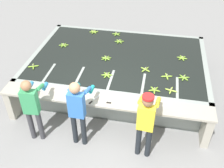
{
  "coord_description": "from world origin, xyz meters",
  "views": [
    {
      "loc": [
        0.99,
        -3.91,
        4.46
      ],
      "look_at": [
        0.0,
        1.12,
        0.58
      ],
      "focal_mm": 42.0,
      "sensor_mm": 36.0,
      "label": 1
    }
  ],
  "objects_px": {
    "worker_1": "(78,108)",
    "banana_bunch_floating_5": "(182,58)",
    "banana_bunch_floating_9": "(145,69)",
    "worker_0": "(32,105)",
    "banana_bunch_floating_10": "(64,45)",
    "knife_0": "(93,101)",
    "knife_1": "(112,103)",
    "banana_bunch_floating_1": "(107,75)",
    "banana_bunch_floating_7": "(33,66)",
    "banana_bunch_floating_11": "(106,58)",
    "worker_2": "(146,120)",
    "banana_bunch_floating_8": "(116,34)",
    "banana_bunch_floating_4": "(184,78)",
    "banana_bunch_floating_0": "(154,90)",
    "banana_bunch_floating_2": "(119,41)",
    "banana_bunch_floating_6": "(94,32)",
    "banana_bunch_floating_12": "(171,90)",
    "banana_bunch_floating_3": "(167,76)"
  },
  "relations": [
    {
      "from": "worker_1",
      "to": "knife_1",
      "type": "height_order",
      "value": "worker_1"
    },
    {
      "from": "banana_bunch_floating_5",
      "to": "banana_bunch_floating_6",
      "type": "bearing_deg",
      "value": 158.35
    },
    {
      "from": "banana_bunch_floating_0",
      "to": "banana_bunch_floating_10",
      "type": "bearing_deg",
      "value": 149.57
    },
    {
      "from": "banana_bunch_floating_1",
      "to": "banana_bunch_floating_6",
      "type": "relative_size",
      "value": 1.0
    },
    {
      "from": "banana_bunch_floating_2",
      "to": "banana_bunch_floating_11",
      "type": "xyz_separation_m",
      "value": [
        -0.18,
        -0.99,
        -0.0
      ]
    },
    {
      "from": "banana_bunch_floating_7",
      "to": "banana_bunch_floating_12",
      "type": "xyz_separation_m",
      "value": [
        3.42,
        -0.32,
        0.0
      ]
    },
    {
      "from": "banana_bunch_floating_5",
      "to": "banana_bunch_floating_10",
      "type": "xyz_separation_m",
      "value": [
        -3.31,
        0.07,
        0.0
      ]
    },
    {
      "from": "banana_bunch_floating_9",
      "to": "worker_0",
      "type": "bearing_deg",
      "value": -138.88
    },
    {
      "from": "worker_1",
      "to": "banana_bunch_floating_1",
      "type": "distance_m",
      "value": 1.43
    },
    {
      "from": "banana_bunch_floating_6",
      "to": "banana_bunch_floating_9",
      "type": "distance_m",
      "value": 2.52
    },
    {
      "from": "worker_2",
      "to": "banana_bunch_floating_10",
      "type": "height_order",
      "value": "worker_2"
    },
    {
      "from": "banana_bunch_floating_6",
      "to": "banana_bunch_floating_7",
      "type": "relative_size",
      "value": 1.05
    },
    {
      "from": "banana_bunch_floating_2",
      "to": "banana_bunch_floating_5",
      "type": "height_order",
      "value": "same"
    },
    {
      "from": "banana_bunch_floating_0",
      "to": "banana_bunch_floating_4",
      "type": "relative_size",
      "value": 0.99
    },
    {
      "from": "worker_0",
      "to": "knife_0",
      "type": "height_order",
      "value": "worker_0"
    },
    {
      "from": "banana_bunch_floating_4",
      "to": "knife_1",
      "type": "relative_size",
      "value": 0.8
    },
    {
      "from": "banana_bunch_floating_0",
      "to": "knife_0",
      "type": "xyz_separation_m",
      "value": [
        -1.26,
        -0.61,
        -0.01
      ]
    },
    {
      "from": "banana_bunch_floating_6",
      "to": "banana_bunch_floating_12",
      "type": "relative_size",
      "value": 1.0
    },
    {
      "from": "banana_bunch_floating_4",
      "to": "banana_bunch_floating_10",
      "type": "distance_m",
      "value": 3.47
    },
    {
      "from": "banana_bunch_floating_2",
      "to": "banana_bunch_floating_8",
      "type": "relative_size",
      "value": 1.02
    },
    {
      "from": "banana_bunch_floating_11",
      "to": "worker_2",
      "type": "bearing_deg",
      "value": -60.6
    },
    {
      "from": "banana_bunch_floating_7",
      "to": "banana_bunch_floating_11",
      "type": "bearing_deg",
      "value": 23.26
    },
    {
      "from": "banana_bunch_floating_0",
      "to": "banana_bunch_floating_5",
      "type": "xyz_separation_m",
      "value": [
        0.63,
        1.51,
        -0.0
      ]
    },
    {
      "from": "banana_bunch_floating_6",
      "to": "banana_bunch_floating_12",
      "type": "height_order",
      "value": "same"
    },
    {
      "from": "worker_0",
      "to": "banana_bunch_floating_7",
      "type": "height_order",
      "value": "worker_0"
    },
    {
      "from": "banana_bunch_floating_2",
      "to": "knife_0",
      "type": "bearing_deg",
      "value": -92.09
    },
    {
      "from": "worker_1",
      "to": "banana_bunch_floating_5",
      "type": "bearing_deg",
      "value": 50.7
    },
    {
      "from": "banana_bunch_floating_5",
      "to": "banana_bunch_floating_9",
      "type": "xyz_separation_m",
      "value": [
        -0.9,
        -0.73,
        0.0
      ]
    },
    {
      "from": "banana_bunch_floating_2",
      "to": "banana_bunch_floating_1",
      "type": "bearing_deg",
      "value": -89.99
    },
    {
      "from": "banana_bunch_floating_10",
      "to": "banana_bunch_floating_11",
      "type": "height_order",
      "value": "same"
    },
    {
      "from": "banana_bunch_floating_3",
      "to": "knife_0",
      "type": "height_order",
      "value": "banana_bunch_floating_3"
    },
    {
      "from": "banana_bunch_floating_5",
      "to": "banana_bunch_floating_1",
      "type": "bearing_deg",
      "value": -147.32
    },
    {
      "from": "banana_bunch_floating_2",
      "to": "banana_bunch_floating_6",
      "type": "bearing_deg",
      "value": 152.15
    },
    {
      "from": "worker_0",
      "to": "banana_bunch_floating_9",
      "type": "bearing_deg",
      "value": 41.12
    },
    {
      "from": "banana_bunch_floating_9",
      "to": "knife_0",
      "type": "height_order",
      "value": "banana_bunch_floating_9"
    },
    {
      "from": "worker_0",
      "to": "banana_bunch_floating_8",
      "type": "relative_size",
      "value": 5.61
    },
    {
      "from": "banana_bunch_floating_10",
      "to": "banana_bunch_floating_4",
      "type": "bearing_deg",
      "value": -16.16
    },
    {
      "from": "knife_1",
      "to": "banana_bunch_floating_5",
      "type": "bearing_deg",
      "value": 55.24
    },
    {
      "from": "worker_0",
      "to": "worker_2",
      "type": "bearing_deg",
      "value": -0.14
    },
    {
      "from": "banana_bunch_floating_1",
      "to": "worker_1",
      "type": "bearing_deg",
      "value": -101.94
    },
    {
      "from": "worker_2",
      "to": "banana_bunch_floating_8",
      "type": "height_order",
      "value": "worker_2"
    },
    {
      "from": "knife_0",
      "to": "knife_1",
      "type": "relative_size",
      "value": 0.94
    },
    {
      "from": "banana_bunch_floating_1",
      "to": "banana_bunch_floating_11",
      "type": "distance_m",
      "value": 0.77
    },
    {
      "from": "worker_2",
      "to": "banana_bunch_floating_7",
      "type": "height_order",
      "value": "worker_2"
    },
    {
      "from": "banana_bunch_floating_5",
      "to": "banana_bunch_floating_3",
      "type": "bearing_deg",
      "value": -111.96
    },
    {
      "from": "worker_0",
      "to": "banana_bunch_floating_10",
      "type": "xyz_separation_m",
      "value": [
        -0.27,
        2.66,
        -0.08
      ]
    },
    {
      "from": "banana_bunch_floating_3",
      "to": "banana_bunch_floating_8",
      "type": "relative_size",
      "value": 1.01
    },
    {
      "from": "banana_bunch_floating_2",
      "to": "banana_bunch_floating_4",
      "type": "height_order",
      "value": "same"
    },
    {
      "from": "banana_bunch_floating_2",
      "to": "knife_1",
      "type": "relative_size",
      "value": 0.8
    },
    {
      "from": "banana_bunch_floating_6",
      "to": "banana_bunch_floating_12",
      "type": "xyz_separation_m",
      "value": [
        2.41,
        -2.51,
        0.0
      ]
    }
  ]
}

